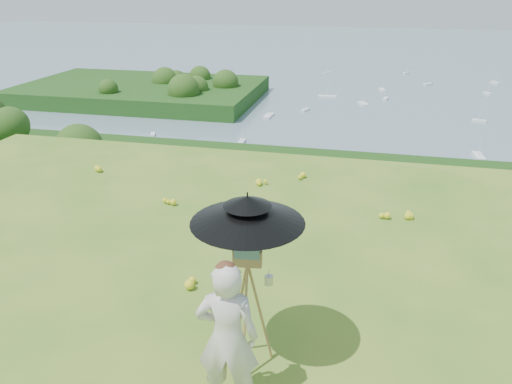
# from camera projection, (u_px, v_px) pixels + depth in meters

# --- Properties ---
(ground) EXTENTS (14.00, 14.00, 0.00)m
(ground) POSITION_uv_depth(u_px,v_px,m) (143.00, 332.00, 6.01)
(ground) COLOR #447722
(ground) RESTS_ON ground
(forest_slope) EXTENTS (140.00, 56.00, 22.00)m
(forest_slope) POSITION_uv_depth(u_px,v_px,m) (322.00, 345.00, 48.75)
(forest_slope) COLOR #1C3B10
(forest_slope) RESTS_ON bay_water
(shoreline_tier) EXTENTS (170.00, 28.00, 8.00)m
(shoreline_tier) POSITION_uv_depth(u_px,v_px,m) (344.00, 227.00, 87.36)
(shoreline_tier) COLOR #71685A
(shoreline_tier) RESTS_ON bay_water
(bay_water) EXTENTS (700.00, 700.00, 0.00)m
(bay_water) POSITION_uv_depth(u_px,v_px,m) (367.00, 68.00, 234.54)
(bay_water) COLOR slate
(bay_water) RESTS_ON ground
(peninsula) EXTENTS (90.00, 60.00, 12.00)m
(peninsula) POSITION_uv_depth(u_px,v_px,m) (141.00, 84.00, 171.83)
(peninsula) COLOR #1C3B10
(peninsula) RESTS_ON bay_water
(slope_trees) EXTENTS (110.00, 50.00, 6.00)m
(slope_trees) POSITION_uv_depth(u_px,v_px,m) (330.00, 217.00, 43.27)
(slope_trees) COLOR #254A16
(slope_trees) RESTS_ON forest_slope
(harbor_town) EXTENTS (110.00, 22.00, 5.00)m
(harbor_town) POSITION_uv_depth(u_px,v_px,m) (347.00, 193.00, 84.82)
(harbor_town) COLOR silver
(harbor_town) RESTS_ON shoreline_tier
(moored_boats) EXTENTS (140.00, 140.00, 0.70)m
(moored_boats) POSITION_uv_depth(u_px,v_px,m) (323.00, 102.00, 166.14)
(moored_boats) COLOR white
(moored_boats) RESTS_ON bay_water
(wildflowers) EXTENTS (10.00, 10.50, 0.12)m
(wildflowers) POSITION_uv_depth(u_px,v_px,m) (151.00, 315.00, 6.21)
(wildflowers) COLOR yellow
(wildflowers) RESTS_ON ground
(painter) EXTENTS (0.64, 0.46, 1.63)m
(painter) POSITION_uv_depth(u_px,v_px,m) (227.00, 338.00, 4.68)
(painter) COLOR beige
(painter) RESTS_ON ground
(field_easel) EXTENTS (0.65, 0.65, 1.55)m
(field_easel) POSITION_uv_depth(u_px,v_px,m) (248.00, 304.00, 5.23)
(field_easel) COLOR olive
(field_easel) RESTS_ON ground
(sun_umbrella) EXTENTS (1.14, 1.14, 0.76)m
(sun_umbrella) POSITION_uv_depth(u_px,v_px,m) (248.00, 228.00, 4.91)
(sun_umbrella) COLOR black
(sun_umbrella) RESTS_ON field_easel
(painter_cap) EXTENTS (0.26, 0.29, 0.10)m
(painter_cap) POSITION_uv_depth(u_px,v_px,m) (226.00, 268.00, 4.38)
(painter_cap) COLOR #DF7A82
(painter_cap) RESTS_ON painter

